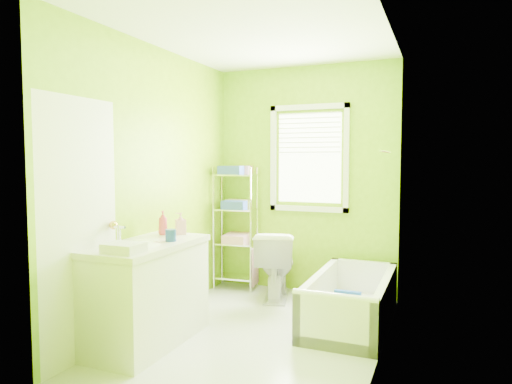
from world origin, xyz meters
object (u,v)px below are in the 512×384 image
at_px(bathtub, 351,307).
at_px(vanity, 147,290).
at_px(toilet, 276,264).
at_px(wire_shelf_unit, 237,214).

bearing_deg(bathtub, vanity, -143.24).
relative_size(toilet, vanity, 0.67).
xyz_separation_m(toilet, vanity, (-0.56, -1.60, 0.07)).
bearing_deg(vanity, bathtub, 36.76).
bearing_deg(bathtub, toilet, 151.95).
relative_size(bathtub, toilet, 1.95).
xyz_separation_m(toilet, wire_shelf_unit, (-0.56, 0.19, 0.51)).
xyz_separation_m(vanity, wire_shelf_unit, (-0.00, 1.79, 0.43)).
bearing_deg(wire_shelf_unit, vanity, -89.86).
height_order(vanity, wire_shelf_unit, wire_shelf_unit).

